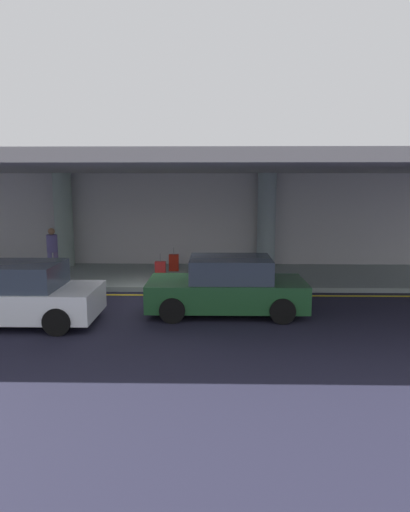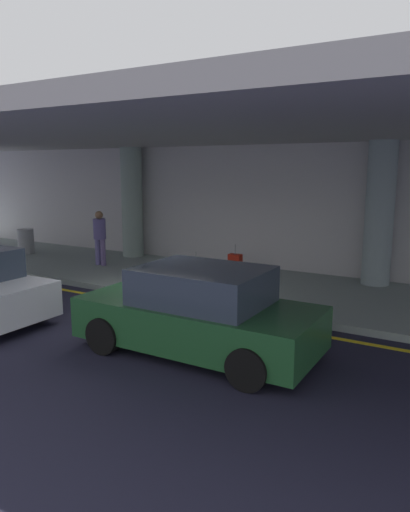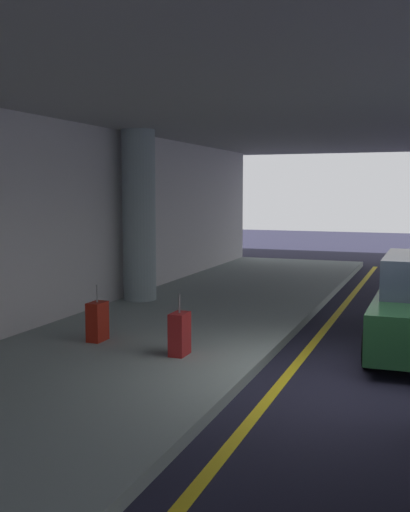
{
  "view_description": "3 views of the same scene",
  "coord_description": "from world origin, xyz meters",
  "px_view_note": "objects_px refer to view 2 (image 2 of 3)",
  "views": [
    {
      "loc": [
        1.93,
        -12.69,
        3.4
      ],
      "look_at": [
        1.66,
        1.33,
        1.11
      ],
      "focal_mm": 31.23,
      "sensor_mm": 36.0,
      "label": 1
    },
    {
      "loc": [
        6.33,
        -7.94,
        3.12
      ],
      "look_at": [
        0.73,
        1.59,
        1.08
      ],
      "focal_mm": 33.57,
      "sensor_mm": 36.0,
      "label": 2
    },
    {
      "loc": [
        -7.92,
        -1.23,
        2.53
      ],
      "look_at": [
        2.18,
        2.56,
        1.37
      ],
      "focal_mm": 43.3,
      "sensor_mm": 36.0,
      "label": 3
    }
  ],
  "objects_px": {
    "traveler_with_luggage": "(100,234)",
    "suitcase_upright_primary": "(196,274)",
    "car_dark_green": "(199,313)",
    "support_column_far_left": "(132,203)",
    "suitcase_upright_secondary": "(235,265)",
    "support_column_left_mid": "(379,214)",
    "trash_bin_steel": "(26,241)"
  },
  "relations": [
    {
      "from": "support_column_far_left",
      "to": "car_dark_green",
      "type": "distance_m",
      "value": 8.82
    },
    {
      "from": "suitcase_upright_secondary",
      "to": "trash_bin_steel",
      "type": "height_order",
      "value": "suitcase_upright_secondary"
    },
    {
      "from": "suitcase_upright_primary",
      "to": "trash_bin_steel",
      "type": "bearing_deg",
      "value": 172.52
    },
    {
      "from": "support_column_left_mid",
      "to": "trash_bin_steel",
      "type": "distance_m",
      "value": 11.78
    },
    {
      "from": "suitcase_upright_primary",
      "to": "traveler_with_luggage",
      "type": "bearing_deg",
      "value": 168.87
    },
    {
      "from": "car_dark_green",
      "to": "trash_bin_steel",
      "type": "xyz_separation_m",
      "value": [
        -9.89,
        4.53,
        -0.14
      ]
    },
    {
      "from": "suitcase_upright_secondary",
      "to": "support_column_left_mid",
      "type": "bearing_deg",
      "value": 25.51
    },
    {
      "from": "support_column_far_left",
      "to": "suitcase_upright_secondary",
      "type": "height_order",
      "value": "support_column_far_left"
    },
    {
      "from": "suitcase_upright_secondary",
      "to": "trash_bin_steel",
      "type": "distance_m",
      "value": 8.05
    },
    {
      "from": "support_column_left_mid",
      "to": "suitcase_upright_secondary",
      "type": "distance_m",
      "value": 4.0
    },
    {
      "from": "support_column_left_mid",
      "to": "car_dark_green",
      "type": "xyz_separation_m",
      "value": [
        -1.7,
        -6.05,
        -1.26
      ]
    },
    {
      "from": "traveler_with_luggage",
      "to": "suitcase_upright_primary",
      "type": "bearing_deg",
      "value": 110.49
    },
    {
      "from": "trash_bin_steel",
      "to": "support_column_left_mid",
      "type": "bearing_deg",
      "value": 7.48
    },
    {
      "from": "support_column_far_left",
      "to": "car_dark_green",
      "type": "height_order",
      "value": "support_column_far_left"
    },
    {
      "from": "support_column_far_left",
      "to": "suitcase_upright_secondary",
      "type": "bearing_deg",
      "value": -13.15
    },
    {
      "from": "car_dark_green",
      "to": "suitcase_upright_secondary",
      "type": "distance_m",
      "value": 5.35
    },
    {
      "from": "suitcase_upright_secondary",
      "to": "support_column_far_left",
      "type": "bearing_deg",
      "value": 176.1
    },
    {
      "from": "suitcase_upright_primary",
      "to": "suitcase_upright_secondary",
      "type": "bearing_deg",
      "value": 78.51
    },
    {
      "from": "support_column_left_mid",
      "to": "traveler_with_luggage",
      "type": "bearing_deg",
      "value": -167.27
    },
    {
      "from": "suitcase_upright_primary",
      "to": "support_column_left_mid",
      "type": "bearing_deg",
      "value": 33.99
    },
    {
      "from": "traveler_with_luggage",
      "to": "suitcase_upright_secondary",
      "type": "relative_size",
      "value": 1.87
    },
    {
      "from": "car_dark_green",
      "to": "suitcase_upright_primary",
      "type": "height_order",
      "value": "car_dark_green"
    },
    {
      "from": "car_dark_green",
      "to": "suitcase_upright_secondary",
      "type": "relative_size",
      "value": 4.56
    },
    {
      "from": "support_column_left_mid",
      "to": "trash_bin_steel",
      "type": "relative_size",
      "value": 4.29
    },
    {
      "from": "car_dark_green",
      "to": "traveler_with_luggage",
      "type": "bearing_deg",
      "value": -31.53
    },
    {
      "from": "suitcase_upright_secondary",
      "to": "trash_bin_steel",
      "type": "relative_size",
      "value": 1.06
    },
    {
      "from": "support_column_far_left",
      "to": "suitcase_upright_secondary",
      "type": "xyz_separation_m",
      "value": [
        4.44,
        -1.04,
        -1.51
      ]
    },
    {
      "from": "suitcase_upright_primary",
      "to": "support_column_far_left",
      "type": "bearing_deg",
      "value": 148.24
    },
    {
      "from": "support_column_far_left",
      "to": "car_dark_green",
      "type": "relative_size",
      "value": 0.89
    },
    {
      "from": "support_column_far_left",
      "to": "support_column_left_mid",
      "type": "relative_size",
      "value": 1.0
    },
    {
      "from": "car_dark_green",
      "to": "traveler_with_luggage",
      "type": "relative_size",
      "value": 2.44
    },
    {
      "from": "support_column_far_left",
      "to": "traveler_with_luggage",
      "type": "height_order",
      "value": "support_column_far_left"
    }
  ]
}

